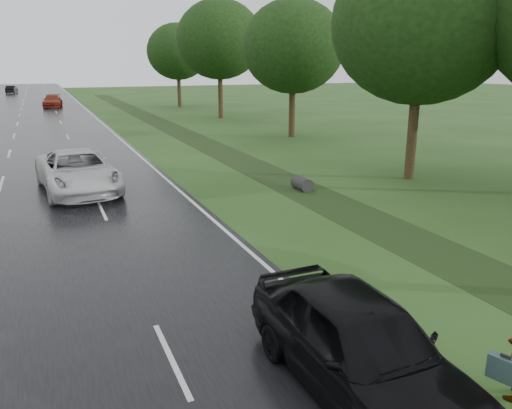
{
  "coord_description": "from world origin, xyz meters",
  "views": [
    {
      "loc": [
        1.83,
        -7.64,
        5.04
      ],
      "look_at": [
        7.05,
        4.47,
        1.3
      ],
      "focal_mm": 35.0,
      "sensor_mm": 36.0,
      "label": 1
    }
  ],
  "objects": [
    {
      "name": "tree_east_f",
      "position": [
        17.5,
        52.0,
        6.37
      ],
      "size": [
        7.2,
        7.2,
        9.62
      ],
      "color": "#332114",
      "rests_on": "ground"
    },
    {
      "name": "edge_stripe_east",
      "position": [
        6.75,
        45.0,
        0.04
      ],
      "size": [
        0.12,
        180.0,
        0.01
      ],
      "primitive_type": "cube",
      "color": "silver",
      "rests_on": "road"
    },
    {
      "name": "tree_east_d",
      "position": [
        17.8,
        38.0,
        7.15
      ],
      "size": [
        8.0,
        8.0,
        10.76
      ],
      "color": "#332114",
      "rests_on": "ground"
    },
    {
      "name": "dark_sedan",
      "position": [
        6.0,
        -2.03,
        0.86
      ],
      "size": [
        1.99,
        4.83,
        1.64
      ],
      "primitive_type": "imported",
      "rotation": [
        0.0,
        0.0,
        0.01
      ],
      "color": "black",
      "rests_on": "road"
    },
    {
      "name": "far_car_dark",
      "position": [
        -2.12,
        90.08,
        0.71
      ],
      "size": [
        1.92,
        4.21,
        1.34
      ],
      "primitive_type": "imported",
      "rotation": [
        0.0,
        0.0,
        3.01
      ],
      "color": "black",
      "rests_on": "road"
    },
    {
      "name": "tree_east_c",
      "position": [
        18.2,
        24.0,
        6.14
      ],
      "size": [
        7.0,
        7.0,
        9.29
      ],
      "color": "#332114",
      "rests_on": "ground"
    },
    {
      "name": "white_pickup",
      "position": [
        3.0,
        13.2,
        0.86
      ],
      "size": [
        3.26,
        6.13,
        1.64
      ],
      "primitive_type": "imported",
      "rotation": [
        0.0,
        0.0,
        0.09
      ],
      "color": "silver",
      "rests_on": "road"
    },
    {
      "name": "center_line",
      "position": [
        0.0,
        45.0,
        0.04
      ],
      "size": [
        0.12,
        180.0,
        0.01
      ],
      "primitive_type": "cube",
      "color": "silver",
      "rests_on": "road"
    },
    {
      "name": "far_car_red",
      "position": [
        3.44,
        57.19,
        0.75
      ],
      "size": [
        2.53,
        5.1,
        1.42
      ],
      "primitive_type": "imported",
      "rotation": [
        0.0,
        0.0,
        -0.11
      ],
      "color": "maroon",
      "rests_on": "road"
    },
    {
      "name": "tree_east_b",
      "position": [
        17.0,
        10.0,
        6.68
      ],
      "size": [
        7.6,
        7.6,
        10.11
      ],
      "color": "#332114",
      "rests_on": "ground"
    },
    {
      "name": "road",
      "position": [
        0.0,
        45.0,
        0.02
      ],
      "size": [
        14.0,
        180.0,
        0.04
      ],
      "primitive_type": "cube",
      "color": "black",
      "rests_on": "ground"
    },
    {
      "name": "drainage_ditch",
      "position": [
        11.5,
        18.71,
        0.04
      ],
      "size": [
        2.2,
        120.0,
        0.56
      ],
      "color": "#203313",
      "rests_on": "ground"
    }
  ]
}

